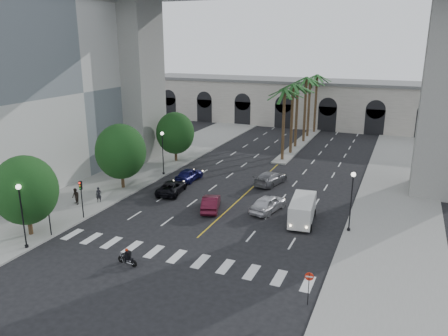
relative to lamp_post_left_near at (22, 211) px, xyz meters
The scene contains 31 objects.
ground 12.86m from the lamp_post_left_near, 23.68° to the left, with size 140.00×140.00×0.00m, color black.
sidewalk_left 20.56m from the lamp_post_left_near, 100.20° to the left, with size 8.00×100.00×0.15m, color gray.
sidewalk_right 33.27m from the lamp_post_left_near, 37.15° to the left, with size 8.00×100.00×0.15m, color gray.
median 44.59m from the lamp_post_left_near, 75.15° to the left, with size 2.00×24.00×0.20m, color gray.
building_left 24.14m from the lamp_post_left_near, 132.54° to the left, with size 16.50×32.50×20.60m.
pier_building 61.08m from the lamp_post_left_near, 79.24° to the left, with size 71.00×10.50×8.50m.
bridge 34.39m from the lamp_post_left_near, 61.23° to the left, with size 75.00×13.00×26.00m.
palm_a 35.40m from the lamp_post_left_near, 70.94° to the left, with size 3.20×3.20×10.30m.
palm_b 39.23m from the lamp_post_left_near, 72.73° to the left, with size 3.20×3.20×10.60m.
palm_c 42.88m from the lamp_post_left_near, 74.72° to the left, with size 3.20×3.20×10.10m.
palm_d 46.90m from the lamp_post_left_near, 75.60° to the left, with size 3.20×3.20×10.90m.
palm_e 50.64m from the lamp_post_left_near, 77.01° to the left, with size 3.20×3.20×10.40m.
palm_f 54.61m from the lamp_post_left_near, 77.65° to the left, with size 3.20×3.20×10.70m.
street_tree_near 2.68m from the lamp_post_left_near, 128.66° to the left, with size 5.20×5.20×6.89m.
street_tree_mid 15.12m from the lamp_post_left_near, 96.09° to the left, with size 5.44×5.44×7.21m.
street_tree_far 27.06m from the lamp_post_left_near, 93.39° to the left, with size 5.04×5.04×6.68m.
lamp_post_left_near is the anchor object (origin of this frame).
lamp_post_left_far 21.00m from the lamp_post_left_near, 90.00° to the left, with size 0.40×0.40×5.35m.
lamp_post_right 26.25m from the lamp_post_left_near, 29.69° to the left, with size 0.40×0.40×5.35m.
traffic_signal_near 2.60m from the lamp_post_left_near, 87.71° to the left, with size 0.25×0.18×3.65m.
traffic_signal_far 6.54m from the lamp_post_left_near, 89.12° to the left, with size 0.25×0.18×3.65m.
motorcycle_rider 9.20m from the lamp_post_left_near, ahead, with size 1.79×0.51×1.30m.
car_a 21.30m from the lamp_post_left_near, 44.68° to the left, with size 1.85×4.61×1.57m, color silver.
car_b 16.55m from the lamp_post_left_near, 52.77° to the left, with size 1.52×4.36×1.44m, color #450D1D.
car_c 16.50m from the lamp_post_left_near, 75.52° to the left, with size 2.22×4.82×1.34m, color black.
car_d 26.28m from the lamp_post_left_near, 60.46° to the left, with size 2.06×5.06×1.47m, color slate.
car_e 20.86m from the lamp_post_left_near, 79.40° to the left, with size 1.75×4.35×1.48m, color #0F0F46.
cargo_van 23.09m from the lamp_post_left_near, 35.78° to the left, with size 2.54×5.35×2.20m.
pedestrian_a 10.64m from the lamp_post_left_near, 96.39° to the left, with size 0.56×0.37×1.53m, color black.
pedestrian_b 9.60m from the lamp_post_left_near, 107.52° to the left, with size 0.80×0.62×1.64m, color black.
do_not_enter_sign 21.99m from the lamp_post_left_near, ahead, with size 0.55×0.12×2.24m.
Camera 1 is at (14.85, -27.54, 15.78)m, focal length 35.00 mm.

